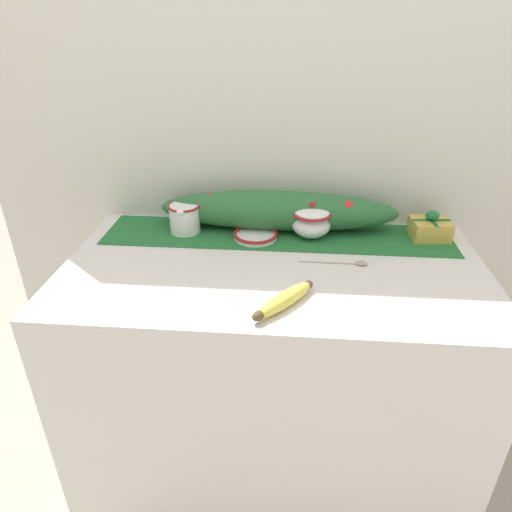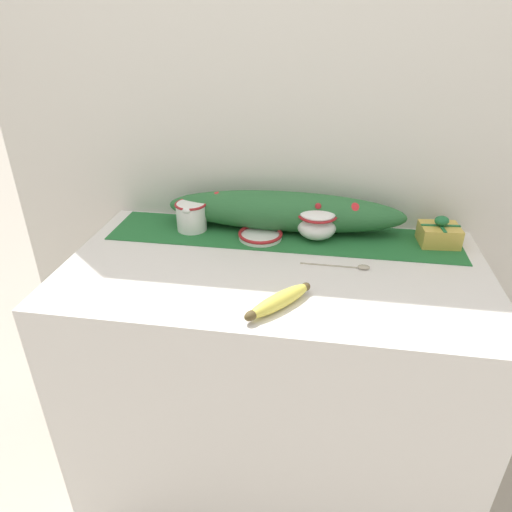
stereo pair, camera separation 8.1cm
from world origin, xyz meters
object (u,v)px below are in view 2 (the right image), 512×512
small_dish (260,235)px  spoon (357,267)px  sugar_bowl (317,223)px  gift_box (439,234)px  banana (279,301)px  cream_pitcher (191,215)px

small_dish → spoon: 0.33m
sugar_bowl → small_dish: sugar_bowl is taller
gift_box → spoon: bearing=-142.7°
sugar_bowl → small_dish: 0.18m
banana → gift_box: 0.61m
sugar_bowl → gift_box: sugar_bowl is taller
cream_pitcher → small_dish: bearing=-7.7°
spoon → gift_box: 0.32m
small_dish → gift_box: gift_box is taller
spoon → gift_box: (0.25, 0.19, 0.03)m
gift_box → sugar_bowl: bearing=-177.2°
cream_pitcher → banana: cream_pitcher is taller
gift_box → banana: bearing=-136.8°
banana → spoon: (0.20, 0.23, -0.02)m
sugar_bowl → gift_box: (0.37, 0.02, -0.02)m
sugar_bowl → gift_box: bearing=2.8°
small_dish → banana: 0.38m
cream_pitcher → banana: 0.52m
spoon → gift_box: size_ratio=1.60×
small_dish → cream_pitcher: bearing=172.3°
sugar_bowl → spoon: sugar_bowl is taller
banana → small_dish: bearing=105.3°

